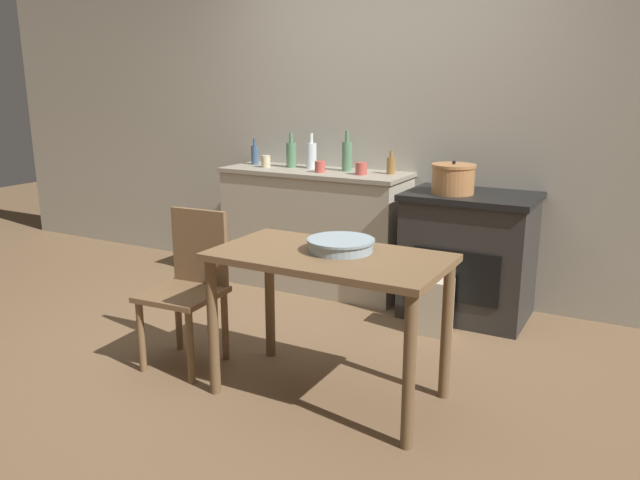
# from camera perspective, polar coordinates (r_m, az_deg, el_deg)

# --- Properties ---
(ground_plane) EXTENTS (14.00, 14.00, 0.00)m
(ground_plane) POSITION_cam_1_polar(r_m,az_deg,el_deg) (3.69, -4.17, -10.93)
(ground_plane) COLOR brown
(wall_back) EXTENTS (8.00, 0.07, 2.55)m
(wall_back) POSITION_cam_1_polar(r_m,az_deg,el_deg) (4.76, 6.10, 10.65)
(wall_back) COLOR #B2AD9E
(wall_back) RESTS_ON ground_plane
(counter_cabinet) EXTENTS (1.45, 0.52, 0.92)m
(counter_cabinet) POSITION_cam_1_polar(r_m,az_deg,el_deg) (4.82, -0.48, 1.00)
(counter_cabinet) COLOR #B2A893
(counter_cabinet) RESTS_ON ground_plane
(stove) EXTENTS (0.85, 0.62, 0.85)m
(stove) POSITION_cam_1_polar(r_m,az_deg,el_deg) (4.34, 13.41, -1.34)
(stove) COLOR #2D2B28
(stove) RESTS_ON ground_plane
(work_table) EXTENTS (1.15, 0.62, 0.75)m
(work_table) POSITION_cam_1_polar(r_m,az_deg,el_deg) (3.07, 0.85, -3.38)
(work_table) COLOR brown
(work_table) RESTS_ON ground_plane
(chair) EXTENTS (0.42, 0.42, 0.87)m
(chair) POSITION_cam_1_polar(r_m,az_deg,el_deg) (3.59, -11.86, -3.91)
(chair) COLOR brown
(chair) RESTS_ON ground_plane
(flour_sack) EXTENTS (0.25, 0.17, 0.36)m
(flour_sack) POSITION_cam_1_polar(r_m,az_deg,el_deg) (4.06, 10.13, -5.94)
(flour_sack) COLOR beige
(flour_sack) RESTS_ON ground_plane
(stock_pot) EXTENTS (0.29, 0.29, 0.22)m
(stock_pot) POSITION_cam_1_polar(r_m,az_deg,el_deg) (4.19, 12.08, 5.49)
(stock_pot) COLOR #B77A47
(stock_pot) RESTS_ON stove
(mixing_bowl_large) EXTENTS (0.34, 0.34, 0.06)m
(mixing_bowl_large) POSITION_cam_1_polar(r_m,az_deg,el_deg) (3.08, 1.91, -0.39)
(mixing_bowl_large) COLOR #93A8B2
(mixing_bowl_large) RESTS_ON work_table
(bottle_far_left) EXTENTS (0.06, 0.06, 0.21)m
(bottle_far_left) POSITION_cam_1_polar(r_m,az_deg,el_deg) (5.09, -5.98, 7.79)
(bottle_far_left) COLOR #3D5675
(bottle_far_left) RESTS_ON counter_cabinet
(bottle_left) EXTENTS (0.06, 0.06, 0.17)m
(bottle_left) POSITION_cam_1_polar(r_m,az_deg,el_deg) (4.55, 6.50, 6.82)
(bottle_left) COLOR olive
(bottle_left) RESTS_ON counter_cabinet
(bottle_mid_left) EXTENTS (0.07, 0.07, 0.30)m
(bottle_mid_left) POSITION_cam_1_polar(r_m,az_deg,el_deg) (4.67, 2.47, 7.72)
(bottle_mid_left) COLOR #517F5B
(bottle_mid_left) RESTS_ON counter_cabinet
(bottle_center_left) EXTENTS (0.08, 0.08, 0.26)m
(bottle_center_left) POSITION_cam_1_polar(r_m,az_deg,el_deg) (4.88, -2.65, 7.84)
(bottle_center_left) COLOR #517F5B
(bottle_center_left) RESTS_ON counter_cabinet
(bottle_center) EXTENTS (0.08, 0.08, 0.27)m
(bottle_center) POSITION_cam_1_polar(r_m,az_deg,el_deg) (4.83, -0.81, 7.80)
(bottle_center) COLOR silver
(bottle_center) RESTS_ON counter_cabinet
(cup_center_right) EXTENTS (0.07, 0.07, 0.09)m
(cup_center_right) POSITION_cam_1_polar(r_m,az_deg,el_deg) (4.90, -4.97, 7.18)
(cup_center_right) COLOR beige
(cup_center_right) RESTS_ON counter_cabinet
(cup_mid_right) EXTENTS (0.08, 0.08, 0.08)m
(cup_mid_right) POSITION_cam_1_polar(r_m,az_deg,el_deg) (4.61, -0.00, 6.72)
(cup_mid_right) COLOR #B74C42
(cup_mid_right) RESTS_ON counter_cabinet
(cup_right) EXTENTS (0.08, 0.08, 0.09)m
(cup_right) POSITION_cam_1_polar(r_m,az_deg,el_deg) (4.50, 3.78, 6.53)
(cup_right) COLOR #B74C42
(cup_right) RESTS_ON counter_cabinet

